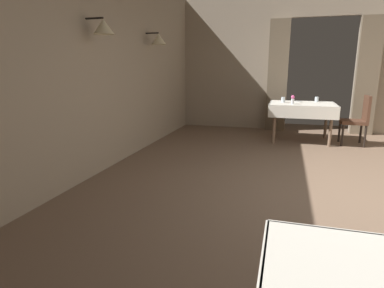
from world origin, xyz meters
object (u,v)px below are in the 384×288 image
Objects in this scene: flower_vase_mid at (293,99)px; glass_mid_c at (317,99)px; glass_mid_d at (283,100)px; dining_table_mid at (302,108)px; plate_mid_b at (298,102)px; chair_mid_right at (358,118)px.

glass_mid_c is at bearing 50.03° from flower_vase_mid.
dining_table_mid is at bearing -5.67° from glass_mid_d.
glass_mid_c reaches higher than dining_table_mid.
dining_table_mid is 6.55× the size of plate_mid_b.
chair_mid_right reaches higher than plate_mid_b.
plate_mid_b is 0.35m from glass_mid_d.
flower_vase_mid is (-1.20, -0.17, 0.33)m from chair_mid_right.
chair_mid_right is at bearing -28.84° from glass_mid_c.
flower_vase_mid is at bearing -172.11° from chair_mid_right.
dining_table_mid is 0.45m from glass_mid_c.
chair_mid_right reaches higher than glass_mid_d.
glass_mid_d is at bearing 174.33° from dining_table_mid.
plate_mid_b is at bearing 32.27° from glass_mid_d.
flower_vase_mid reaches higher than plate_mid_b.
flower_vase_mid reaches higher than glass_mid_d.
glass_mid_d reaches higher than plate_mid_b.
glass_mid_d reaches higher than glass_mid_c.
chair_mid_right is 4.90× the size of plate_mid_b.
glass_mid_c is (0.36, 0.10, 0.05)m from plate_mid_b.
flower_vase_mid is 0.89× the size of plate_mid_b.
plate_mid_b is (0.11, 0.47, -0.09)m from flower_vase_mid.
glass_mid_d is (-0.37, 0.04, 0.14)m from dining_table_mid.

